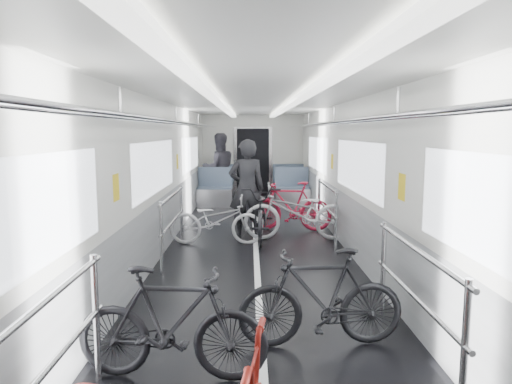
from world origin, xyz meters
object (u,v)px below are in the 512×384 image
at_px(bike_right_mid, 298,212).
at_px(bike_aisle, 261,212).
at_px(bike_right_near, 321,298).
at_px(person_standing, 247,189).
at_px(person_seated, 219,168).
at_px(bike_left_far, 216,220).
at_px(bike_right_far, 290,206).
at_px(bike_left_mid, 172,323).

bearing_deg(bike_right_mid, bike_aisle, -97.19).
bearing_deg(bike_right_mid, bike_right_near, -1.95).
xyz_separation_m(bike_right_near, person_standing, (-0.69, 4.22, 0.44)).
distance_m(bike_aisle, person_standing, 0.49).
bearing_deg(person_seated, bike_left_far, 74.44).
bearing_deg(person_standing, bike_right_near, 92.78).
relative_size(person_standing, person_seated, 0.95).
bearing_deg(bike_right_near, bike_aisle, -177.73).
distance_m(bike_right_mid, bike_aisle, 0.65).
relative_size(bike_right_far, bike_aisle, 0.85).
distance_m(bike_left_mid, person_standing, 4.82).
bearing_deg(bike_right_mid, bike_right_far, -174.77).
xyz_separation_m(bike_left_mid, bike_aisle, (0.81, 4.67, 0.04)).
xyz_separation_m(bike_aisle, person_standing, (-0.26, 0.10, 0.40)).
xyz_separation_m(bike_right_near, bike_right_mid, (0.21, 4.03, 0.05)).
height_order(bike_aisle, person_seated, person_seated).
bearing_deg(bike_right_far, person_standing, -43.98).
height_order(bike_right_near, bike_aisle, bike_aisle).
height_order(bike_right_mid, bike_aisle, bike_right_mid).
distance_m(bike_left_mid, bike_aisle, 4.74).
height_order(bike_left_far, person_seated, person_seated).
height_order(bike_left_mid, bike_right_mid, bike_right_mid).
bearing_deg(person_seated, bike_right_far, 96.31).
bearing_deg(bike_left_far, person_seated, 4.54).
height_order(bike_left_mid, person_seated, person_seated).
xyz_separation_m(bike_left_mid, person_standing, (0.55, 4.77, 0.44)).
relative_size(bike_right_mid, bike_aisle, 1.02).
xyz_separation_m(bike_left_mid, person_seated, (-0.21, 8.82, 0.49)).
bearing_deg(bike_left_mid, bike_right_mid, -11.90).
xyz_separation_m(person_standing, person_seated, (-0.76, 4.05, 0.05)).
distance_m(bike_aisle, person_seated, 4.30).
height_order(bike_right_far, person_seated, person_seated).
bearing_deg(person_standing, bike_left_mid, 76.91).
bearing_deg(bike_left_far, bike_aisle, -62.87).
distance_m(bike_left_mid, bike_right_near, 1.35).
xyz_separation_m(bike_left_mid, bike_left_far, (0.04, 4.29, -0.03)).
bearing_deg(bike_aisle, bike_left_mid, -98.15).
relative_size(bike_right_near, person_standing, 0.84).
distance_m(bike_left_far, person_standing, 0.84).
bearing_deg(bike_right_far, person_seated, -144.61).
xyz_separation_m(bike_right_near, bike_aisle, (-0.43, 4.12, 0.04)).
distance_m(bike_right_near, bike_right_mid, 4.04).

